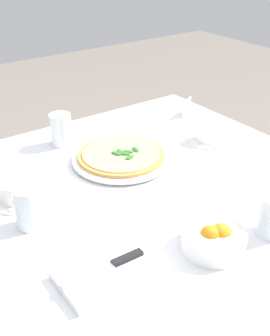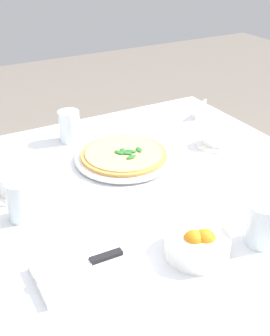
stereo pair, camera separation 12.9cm
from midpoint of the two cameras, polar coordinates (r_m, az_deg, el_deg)
name	(u,v)px [view 2 (the right image)]	position (r m, az deg, el deg)	size (l,w,h in m)	color
dining_table	(147,225)	(1.31, 4.41, -7.55)	(1.11, 1.11, 0.73)	white
pizza_plate	(124,158)	(1.37, 1.23, 1.26)	(0.31, 0.31, 0.02)	white
pizza	(124,154)	(1.36, 1.25, 1.78)	(0.27, 0.27, 0.02)	#C68E47
coffee_cup_left_edge	(215,138)	(1.50, 12.97, 3.80)	(0.13, 0.13, 0.06)	white
coffee_cup_near_left	(12,186)	(1.22, -13.04, -2.41)	(0.13, 0.13, 0.06)	white
water_glass_back_corner	(20,203)	(1.11, -11.72, -4.66)	(0.07, 0.07, 0.11)	white
water_glass_near_right	(69,128)	(1.49, -6.21, 5.23)	(0.07, 0.07, 0.11)	white
water_glass_far_left	(262,227)	(1.07, 19.78, -7.43)	(0.07, 0.07, 0.11)	white
napkin_folded	(86,268)	(0.96, -2.52, -13.23)	(0.22, 0.13, 0.02)	white
dinner_knife	(85,264)	(0.95, -2.70, -12.66)	(0.20, 0.03, 0.01)	silver
citrus_bowl	(197,244)	(1.01, 11.95, -9.96)	(0.15, 0.15, 0.06)	white
menu_card	(201,110)	(1.72, 10.85, 7.53)	(0.08, 0.05, 0.06)	white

